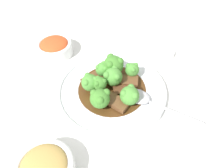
# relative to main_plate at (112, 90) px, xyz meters

# --- Properties ---
(ground_plane) EXTENTS (4.00, 4.00, 0.00)m
(ground_plane) POSITION_rel_main_plate_xyz_m (0.00, 0.00, -0.01)
(ground_plane) COLOR white
(main_plate) EXTENTS (0.29, 0.29, 0.02)m
(main_plate) POSITION_rel_main_plate_xyz_m (0.00, 0.00, 0.00)
(main_plate) COLOR white
(main_plate) RESTS_ON ground_plane
(beef_strip_0) EXTENTS (0.06, 0.07, 0.01)m
(beef_strip_0) POSITION_rel_main_plate_xyz_m (-0.05, -0.02, 0.02)
(beef_strip_0) COLOR brown
(beef_strip_0) RESTS_ON main_plate
(beef_strip_1) EXTENTS (0.07, 0.06, 0.01)m
(beef_strip_1) POSITION_rel_main_plate_xyz_m (0.02, 0.06, 0.01)
(beef_strip_1) COLOR brown
(beef_strip_1) RESTS_ON main_plate
(beef_strip_2) EXTENTS (0.05, 0.05, 0.01)m
(beef_strip_2) POSITION_rel_main_plate_xyz_m (-0.01, -0.06, 0.01)
(beef_strip_2) COLOR #56331E
(beef_strip_2) RESTS_ON main_plate
(beef_strip_3) EXTENTS (0.05, 0.05, 0.01)m
(beef_strip_3) POSITION_rel_main_plate_xyz_m (-0.00, -0.02, 0.01)
(beef_strip_3) COLOR #56331E
(beef_strip_3) RESTS_ON main_plate
(beef_strip_4) EXTENTS (0.04, 0.05, 0.01)m
(beef_strip_4) POSITION_rel_main_plate_xyz_m (0.03, -0.04, 0.02)
(beef_strip_4) COLOR brown
(beef_strip_4) RESTS_ON main_plate
(broccoli_floret_0) EXTENTS (0.05, 0.05, 0.05)m
(broccoli_floret_0) POSITION_rel_main_plate_xyz_m (0.01, 0.00, 0.04)
(broccoli_floret_0) COLOR #7FA84C
(broccoli_floret_0) RESTS_ON main_plate
(broccoli_floret_1) EXTENTS (0.05, 0.05, 0.06)m
(broccoli_floret_1) POSITION_rel_main_plate_xyz_m (0.05, 0.01, 0.05)
(broccoli_floret_1) COLOR #8EB756
(broccoli_floret_1) RESTS_ON main_plate
(broccoli_floret_2) EXTENTS (0.04, 0.04, 0.04)m
(broccoli_floret_2) POSITION_rel_main_plate_xyz_m (0.06, -0.04, 0.03)
(broccoli_floret_2) COLOR #7FA84C
(broccoli_floret_2) RESTS_ON main_plate
(broccoli_floret_3) EXTENTS (0.05, 0.05, 0.05)m
(broccoli_floret_3) POSITION_rel_main_plate_xyz_m (-0.04, -0.05, 0.04)
(broccoli_floret_3) COLOR #8EB756
(broccoli_floret_3) RESTS_ON main_plate
(broccoli_floret_4) EXTENTS (0.04, 0.04, 0.05)m
(broccoli_floret_4) POSITION_rel_main_plate_xyz_m (-0.02, 0.05, 0.04)
(broccoli_floret_4) COLOR #8EB756
(broccoli_floret_4) RESTS_ON main_plate
(broccoli_floret_5) EXTENTS (0.05, 0.05, 0.05)m
(broccoli_floret_5) POSITION_rel_main_plate_xyz_m (-0.06, 0.01, 0.04)
(broccoli_floret_5) COLOR #8EB756
(broccoli_floret_5) RESTS_ON main_plate
(broccoli_floret_6) EXTENTS (0.04, 0.04, 0.04)m
(broccoli_floret_6) POSITION_rel_main_plate_xyz_m (0.04, 0.04, 0.04)
(broccoli_floret_6) COLOR #8EB756
(broccoli_floret_6) RESTS_ON main_plate
(broccoli_floret_7) EXTENTS (0.04, 0.04, 0.05)m
(broccoli_floret_7) POSITION_rel_main_plate_xyz_m (-0.02, 0.03, 0.04)
(broccoli_floret_7) COLOR #8EB756
(broccoli_floret_7) RESTS_ON main_plate
(serving_spoon) EXTENTS (0.07, 0.20, 0.01)m
(serving_spoon) POSITION_rel_main_plate_xyz_m (-0.02, -0.08, 0.02)
(serving_spoon) COLOR #B7B7BC
(serving_spoon) RESTS_ON main_plate
(side_bowl_kimchi) EXTENTS (0.11, 0.11, 0.05)m
(side_bowl_kimchi) POSITION_rel_main_plate_xyz_m (0.12, 0.21, 0.02)
(side_bowl_kimchi) COLOR white
(side_bowl_kimchi) RESTS_ON ground_plane
(side_bowl_appetizer) EXTENTS (0.12, 0.12, 0.05)m
(side_bowl_appetizer) POSITION_rel_main_plate_xyz_m (-0.24, 0.07, 0.02)
(side_bowl_appetizer) COLOR white
(side_bowl_appetizer) RESTS_ON ground_plane
(sauce_dish) EXTENTS (0.07, 0.07, 0.01)m
(sauce_dish) POSITION_rel_main_plate_xyz_m (0.20, -0.12, -0.00)
(sauce_dish) COLOR white
(sauce_dish) RESTS_ON ground_plane
(paper_napkin) EXTENTS (0.10, 0.11, 0.01)m
(paper_napkin) POSITION_rel_main_plate_xyz_m (-0.02, -0.23, -0.01)
(paper_napkin) COLOR white
(paper_napkin) RESTS_ON ground_plane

